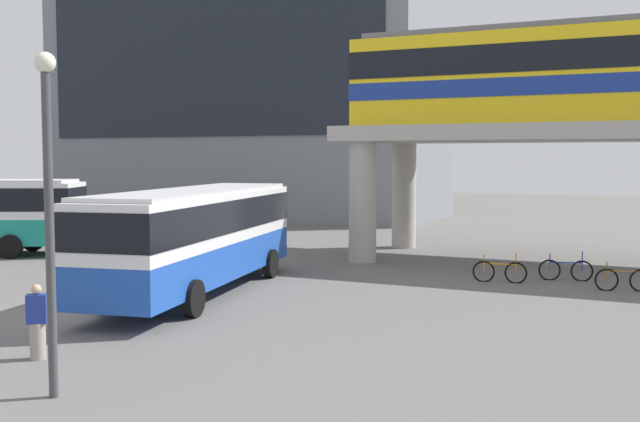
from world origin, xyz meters
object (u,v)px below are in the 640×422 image
object	(u,v)px
bicycle_orange	(500,272)
bus_main	(196,230)
bicycle_brown	(624,280)
pedestrian_at_kerb	(37,324)
station_building	(245,72)
bicycle_blue	(566,270)

from	to	relation	value
bicycle_orange	bus_main	bearing A→B (deg)	-142.94
bicycle_orange	bicycle_brown	bearing A→B (deg)	0.04
bus_main	pedestrian_at_kerb	size ratio (longest dim) A/B	7.20
bicycle_brown	pedestrian_at_kerb	distance (m)	17.30
station_building	bicycle_brown	bearing A→B (deg)	-39.56
bus_main	bicycle_orange	bearing A→B (deg)	37.06
bicycle_brown	bicycle_orange	bearing A→B (deg)	-179.96
bicycle_orange	pedestrian_at_kerb	bearing A→B (deg)	-116.66
bicycle_orange	station_building	bearing A→B (deg)	135.96
station_building	bus_main	distance (m)	32.63
bus_main	station_building	bearing A→B (deg)	117.66
station_building	bus_main	size ratio (longest dim) A/B	2.46
station_building	bus_main	xyz separation A→B (m)	(14.65, -27.96, -8.25)
station_building	pedestrian_at_kerb	distance (m)	40.03
station_building	pedestrian_at_kerb	world-z (taller)	station_building
pedestrian_at_kerb	station_building	bearing A→B (deg)	114.04
station_building	bus_main	bearing A→B (deg)	-62.34
bus_main	bicycle_blue	world-z (taller)	bus_main
bus_main	pedestrian_at_kerb	bearing A→B (deg)	-81.10
station_building	bicycle_brown	distance (m)	35.80
bicycle_brown	bicycle_orange	distance (m)	3.86
pedestrian_at_kerb	bicycle_orange	bearing A→B (deg)	63.34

